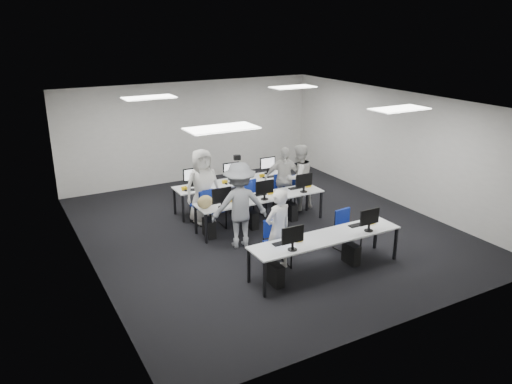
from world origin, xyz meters
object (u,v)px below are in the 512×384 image
desk_mid (261,199)px  chair_3 (254,206)px  student_2 (203,186)px  chair_6 (242,205)px  chair_7 (284,196)px  chair_5 (202,212)px  student_1 (299,177)px  student_3 (284,179)px  chair_0 (277,252)px  chair_4 (284,200)px  chair_1 (347,237)px  chair_2 (215,216)px  desk_front (326,239)px  photographer (240,205)px  student_0 (278,230)px

desk_mid → chair_3: 0.74m
student_2 → chair_6: bearing=-7.8°
chair_3 → chair_7: chair_3 is taller
chair_3 → chair_5: bearing=158.9°
student_1 → student_3: (-0.38, 0.13, -0.02)m
chair_0 → student_3: student_3 is taller
desk_mid → chair_6: chair_6 is taller
chair_4 → chair_7: 0.38m
chair_1 → student_1: size_ratio=0.51×
desk_mid → chair_5: bearing=143.7°
chair_0 → chair_6: bearing=84.1°
chair_3 → chair_2: bearing=177.0°
chair_1 → student_3: (0.06, 2.70, 0.56)m
desk_front → desk_mid: bearing=90.0°
student_3 → chair_1: bearing=-67.0°
desk_front → student_3: size_ratio=1.91×
chair_7 → photographer: 2.79m
student_1 → student_2: 2.55m
desk_front → chair_3: (0.15, 3.21, -0.39)m
student_2 → student_0: bearing=-84.9°
student_1 → desk_mid: bearing=13.5°
student_0 → chair_0: bearing=-125.1°
chair_5 → chair_1: bearing=-66.2°
chair_5 → chair_6: size_ratio=0.93×
chair_1 → student_1: student_1 is taller
chair_6 → chair_7: 1.34m
chair_1 → student_3: 2.76m
chair_0 → chair_7: 3.43m
desk_front → chair_2: 3.24m
chair_0 → chair_2: 2.42m
chair_2 → student_2: bearing=104.3°
desk_front → student_1: bearing=65.5°
desk_front → chair_0: (-0.72, 0.65, -0.39)m
chair_2 → student_0: student_0 is taller
chair_7 → photographer: bearing=-155.1°
chair_4 → student_1: (0.41, -0.03, 0.56)m
photographer → student_1: bearing=-138.1°
chair_7 → photographer: size_ratio=0.45×
chair_4 → student_1: 0.70m
chair_6 → chair_7: size_ratio=1.10×
desk_mid → chair_6: 0.87m
chair_4 → chair_5: size_ratio=1.08×
chair_4 → chair_6: 1.15m
student_1 → student_3: 0.40m
chair_5 → student_1: size_ratio=0.51×
desk_front → chair_5: chair_5 is taller
student_2 → student_3: bearing=-7.1°
chair_5 → student_2: 0.64m
chair_2 → student_3: bearing=7.5°
desk_front → chair_7: 3.71m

